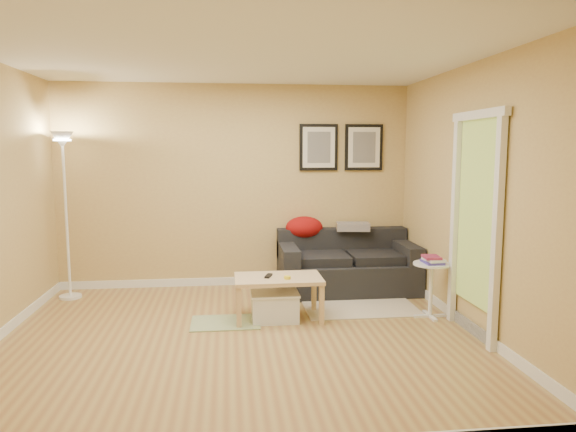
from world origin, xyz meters
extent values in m
plane|color=#A98948|center=(0.00, 0.00, 0.00)|extent=(4.50, 4.50, 0.00)
plane|color=white|center=(0.00, 0.00, 2.60)|extent=(4.50, 4.50, 0.00)
plane|color=tan|center=(0.00, 2.00, 1.30)|extent=(4.50, 0.00, 4.50)
plane|color=tan|center=(0.00, -2.00, 1.30)|extent=(4.50, 0.00, 4.50)
plane|color=tan|center=(2.25, 0.00, 1.30)|extent=(0.00, 4.00, 4.00)
cube|color=white|center=(0.00, 1.99, 0.05)|extent=(4.50, 0.02, 0.10)
cube|color=white|center=(2.24, 0.00, 0.05)|extent=(0.02, 4.00, 0.10)
cube|color=#BEAE97|center=(1.36, 0.82, 0.01)|extent=(1.25, 0.85, 0.01)
cube|color=#668C4C|center=(-0.14, 0.45, 0.01)|extent=(0.70, 0.50, 0.01)
cube|color=black|center=(0.31, 0.54, 0.46)|extent=(0.10, 0.17, 0.02)
cylinder|color=yellow|center=(0.49, 0.42, 0.47)|extent=(0.07, 0.07, 0.03)
camera|label=1|loc=(-0.10, -4.81, 1.77)|focal=32.80mm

